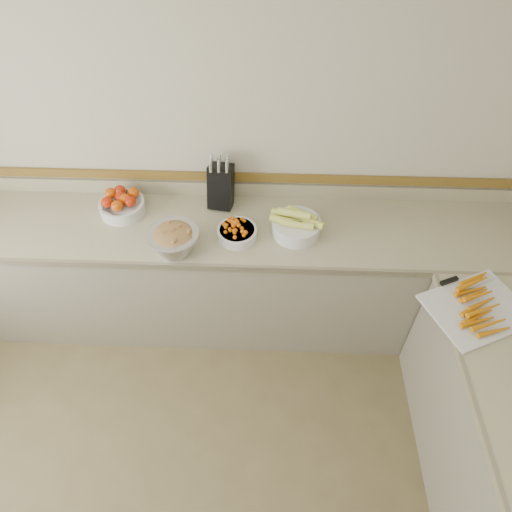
{
  "coord_description": "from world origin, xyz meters",
  "views": [
    {
      "loc": [
        0.42,
        -0.35,
        2.84
      ],
      "look_at": [
        0.35,
        1.35,
        1.0
      ],
      "focal_mm": 32.0,
      "sensor_mm": 36.0,
      "label": 1
    }
  ],
  "objects_px": {
    "tomato_bowl": "(122,204)",
    "cherry_tomato_bowl": "(237,232)",
    "knife_block": "(221,185)",
    "corn_bowl": "(296,225)",
    "cutting_board": "(477,306)",
    "rhubarb_bowl": "(174,240)"
  },
  "relations": [
    {
      "from": "corn_bowl",
      "to": "tomato_bowl",
      "type": "bearing_deg",
      "value": 172.17
    },
    {
      "from": "tomato_bowl",
      "to": "cherry_tomato_bowl",
      "type": "xyz_separation_m",
      "value": [
        0.74,
        -0.2,
        -0.02
      ]
    },
    {
      "from": "tomato_bowl",
      "to": "corn_bowl",
      "type": "height_order",
      "value": "corn_bowl"
    },
    {
      "from": "cherry_tomato_bowl",
      "to": "knife_block",
      "type": "bearing_deg",
      "value": 111.62
    },
    {
      "from": "knife_block",
      "to": "cherry_tomato_bowl",
      "type": "height_order",
      "value": "knife_block"
    },
    {
      "from": "tomato_bowl",
      "to": "cherry_tomato_bowl",
      "type": "bearing_deg",
      "value": -15.3
    },
    {
      "from": "rhubarb_bowl",
      "to": "tomato_bowl",
      "type": "bearing_deg",
      "value": 139.61
    },
    {
      "from": "knife_block",
      "to": "corn_bowl",
      "type": "distance_m",
      "value": 0.54
    },
    {
      "from": "corn_bowl",
      "to": "cutting_board",
      "type": "distance_m",
      "value": 1.08
    },
    {
      "from": "corn_bowl",
      "to": "cherry_tomato_bowl",
      "type": "bearing_deg",
      "value": -171.56
    },
    {
      "from": "tomato_bowl",
      "to": "corn_bowl",
      "type": "xyz_separation_m",
      "value": [
        1.09,
        -0.15,
        0.0
      ]
    },
    {
      "from": "tomato_bowl",
      "to": "corn_bowl",
      "type": "relative_size",
      "value": 0.88
    },
    {
      "from": "knife_block",
      "to": "tomato_bowl",
      "type": "xyz_separation_m",
      "value": [
        -0.62,
        -0.1,
        -0.09
      ]
    },
    {
      "from": "rhubarb_bowl",
      "to": "cutting_board",
      "type": "distance_m",
      "value": 1.68
    },
    {
      "from": "knife_block",
      "to": "cutting_board",
      "type": "bearing_deg",
      "value": -29.17
    },
    {
      "from": "tomato_bowl",
      "to": "knife_block",
      "type": "bearing_deg",
      "value": 9.14
    },
    {
      "from": "knife_block",
      "to": "cutting_board",
      "type": "distance_m",
      "value": 1.62
    },
    {
      "from": "cherry_tomato_bowl",
      "to": "rhubarb_bowl",
      "type": "relative_size",
      "value": 0.8
    },
    {
      "from": "cutting_board",
      "to": "corn_bowl",
      "type": "bearing_deg",
      "value": 150.21
    },
    {
      "from": "knife_block",
      "to": "tomato_bowl",
      "type": "height_order",
      "value": "knife_block"
    },
    {
      "from": "cherry_tomato_bowl",
      "to": "rhubarb_bowl",
      "type": "distance_m",
      "value": 0.38
    },
    {
      "from": "knife_block",
      "to": "cherry_tomato_bowl",
      "type": "xyz_separation_m",
      "value": [
        0.12,
        -0.3,
        -0.1
      ]
    }
  ]
}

